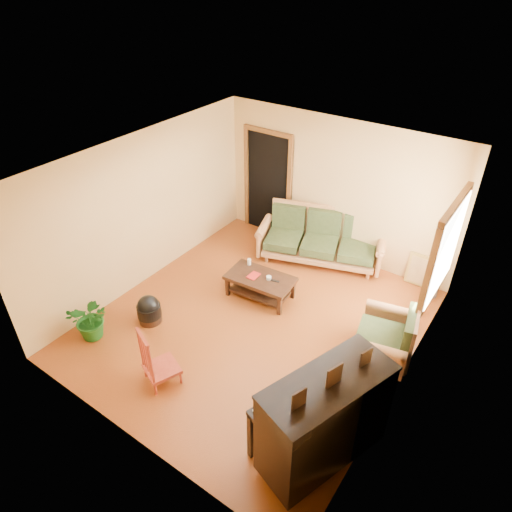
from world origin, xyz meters
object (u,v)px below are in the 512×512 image
Objects in this scene: sofa at (321,238)px; armchair at (384,333)px; red_chair at (160,356)px; potted_plant at (91,319)px; footstool at (149,312)px; coffee_table at (260,287)px; ceramic_crock at (432,290)px; piano at (324,422)px.

sofa is 2.52m from armchair.
potted_plant is (-1.44, 0.02, -0.11)m from red_chair.
footstool is at bearing 58.97° from potted_plant.
coffee_table is 2.89m from ceramic_crock.
coffee_table is (-0.29, -1.51, -0.28)m from sofa.
footstool is 4.66m from ceramic_crock.
piano is 2.30m from red_chair.
footstool is 0.55× the size of potted_plant.
armchair is 0.63× the size of piano.
armchair is 4.13× the size of ceramic_crock.
armchair is at bearing -59.73° from sofa.
piano is at bearing -42.27° from coffee_table.
piano is 3.94× the size of footstool.
ceramic_crock is at bearing 72.29° from armchair.
armchair is at bearing 29.31° from potted_plant.
armchair is 2.49× the size of footstool.
coffee_table reaches higher than ceramic_crock.
sofa is at bearing 106.95° from red_chair.
ceramic_crock is 0.33× the size of potted_plant.
coffee_table is at bearing 163.85° from armchair.
potted_plant reaches higher than footstool.
potted_plant is (-1.79, -3.73, -0.14)m from sofa.
potted_plant reaches higher than coffee_table.
piano is 3.74m from potted_plant.
ceramic_crock is (2.06, 0.15, -0.37)m from sofa.
piano is at bearing 27.63° from red_chair.
sofa is at bearing 64.34° from potted_plant.
sofa is at bearing 126.41° from armchair.
footstool is at bearing -137.25° from ceramic_crock.
armchair is at bearing -95.45° from ceramic_crock.
sofa is 4.14m from potted_plant.
piano is at bearing -9.07° from footstool.
sofa is 1.57m from coffee_table.
sofa reaches higher than armchair.
armchair is at bearing -3.88° from coffee_table.
potted_plant is at bearing -121.03° from footstool.
red_chair is 1.32× the size of potted_plant.
coffee_table reaches higher than footstool.
piano is 1.63× the size of red_chair.
potted_plant is at bearing -162.95° from armchair.
piano is 2.15× the size of potted_plant.
potted_plant is at bearing -124.04° from coffee_table.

